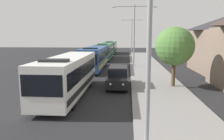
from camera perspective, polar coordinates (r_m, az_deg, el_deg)
name	(u,v)px	position (r m, az deg, el deg)	size (l,w,h in m)	color
bus_lead	(69,74)	(17.05, -11.38, -1.12)	(2.58, 10.50, 3.21)	silver
bus_second_in_line	(95,57)	(29.58, -4.63, 3.31)	(2.58, 10.83, 3.21)	#284C8C
bus_middle	(105,51)	(42.45, -1.90, 5.09)	(2.58, 12.29, 3.21)	#33724C
bus_fourth_in_line	(111,47)	(56.05, -0.37, 6.07)	(2.58, 10.96, 3.21)	#33724C
white_suv	(118,76)	(19.52, 1.62, -1.62)	(1.86, 4.64, 1.90)	black
streetlamp_near	(149,30)	(8.59, 9.84, 10.30)	(5.97, 0.28, 7.61)	gray
streetlamp_mid	(134,29)	(32.16, 5.87, 10.62)	(6.31, 0.28, 8.83)	gray
streetlamp_far	(132,33)	(55.73, 5.24, 9.74)	(5.05, 0.28, 8.57)	gray
roadside_tree	(175,46)	(19.84, 16.21, 6.01)	(3.40, 3.40, 5.28)	#4C3823
house_distant_gabled	(224,44)	(30.91, 27.50, 6.08)	(6.97, 9.54, 7.03)	#7A6656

